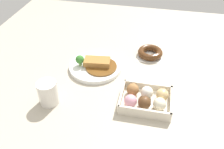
# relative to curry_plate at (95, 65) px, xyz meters

# --- Properties ---
(ground_plane) EXTENTS (1.60, 1.60, 0.00)m
(ground_plane) POSITION_rel_curry_plate_xyz_m (0.15, -0.09, -0.02)
(ground_plane) COLOR #B2A893
(curry_plate) EXTENTS (0.24, 0.24, 0.07)m
(curry_plate) POSITION_rel_curry_plate_xyz_m (0.00, 0.00, 0.00)
(curry_plate) COLOR white
(curry_plate) RESTS_ON ground_plane
(donut_box) EXTENTS (0.19, 0.15, 0.06)m
(donut_box) POSITION_rel_curry_plate_xyz_m (0.24, -0.18, 0.01)
(donut_box) COLOR beige
(donut_box) RESTS_ON ground_plane
(chocolate_ring_donut) EXTENTS (0.13, 0.13, 0.03)m
(chocolate_ring_donut) POSITION_rel_curry_plate_xyz_m (0.23, 0.15, 0.00)
(chocolate_ring_donut) COLOR white
(chocolate_ring_donut) RESTS_ON ground_plane
(coffee_mug) EXTENTS (0.07, 0.07, 0.09)m
(coffee_mug) POSITION_rel_curry_plate_xyz_m (-0.12, -0.24, 0.03)
(coffee_mug) COLOR silver
(coffee_mug) RESTS_ON ground_plane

